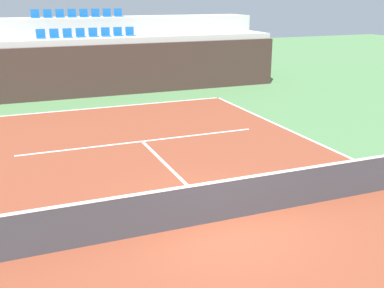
{
  "coord_description": "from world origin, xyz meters",
  "views": [
    {
      "loc": [
        -4.2,
        -8.57,
        4.81
      ],
      "look_at": [
        0.06,
        2.0,
        1.2
      ],
      "focal_mm": 44.26,
      "sensor_mm": 36.0,
      "label": 1
    }
  ],
  "objects": [
    {
      "name": "stands_tier_lower",
      "position": [
        0.0,
        15.85,
        1.39
      ],
      "size": [
        19.67,
        2.4,
        2.77
      ],
      "primitive_type": "cube",
      "color": "#9E9E99",
      "rests_on": "ground_plane"
    },
    {
      "name": "baseline_far",
      "position": [
        0.0,
        11.95,
        0.01
      ],
      "size": [
        11.0,
        0.1,
        0.0
      ],
      "primitive_type": "cube",
      "color": "white",
      "rests_on": "court_surface"
    },
    {
      "name": "centre_service_line",
      "position": [
        0.0,
        3.2,
        0.01
      ],
      "size": [
        0.1,
        6.4,
        0.0
      ],
      "primitive_type": "cube",
      "color": "white",
      "rests_on": "court_surface"
    },
    {
      "name": "service_line_far",
      "position": [
        0.0,
        6.4,
        0.01
      ],
      "size": [
        8.26,
        0.1,
        0.0
      ],
      "primitive_type": "cube",
      "color": "white",
      "rests_on": "court_surface"
    },
    {
      "name": "back_wall",
      "position": [
        0.0,
        14.5,
        1.24
      ],
      "size": [
        19.67,
        0.3,
        2.49
      ],
      "primitive_type": "cube",
      "color": "#33231E",
      "rests_on": "ground_plane"
    },
    {
      "name": "tennis_net",
      "position": [
        0.0,
        0.0,
        0.51
      ],
      "size": [
        11.08,
        0.08,
        1.07
      ],
      "color": "black",
      "rests_on": "court_surface"
    },
    {
      "name": "seating_row_lower",
      "position": [
        0.0,
        15.95,
        2.9
      ],
      "size": [
        4.89,
        0.44,
        0.44
      ],
      "color": "#145193",
      "rests_on": "stands_tier_lower"
    },
    {
      "name": "stands_tier_upper",
      "position": [
        0.0,
        18.25,
        1.82
      ],
      "size": [
        19.67,
        2.4,
        3.63
      ],
      "primitive_type": "cube",
      "color": "#9E9E99",
      "rests_on": "ground_plane"
    },
    {
      "name": "ground_plane",
      "position": [
        0.0,
        0.0,
        0.0
      ],
      "size": [
        80.0,
        80.0,
        0.0
      ],
      "primitive_type": "plane",
      "color": "#477042"
    },
    {
      "name": "seating_row_upper",
      "position": [
        0.0,
        18.35,
        3.76
      ],
      "size": [
        4.89,
        0.44,
        0.44
      ],
      "color": "#145193",
      "rests_on": "stands_tier_upper"
    },
    {
      "name": "court_surface",
      "position": [
        0.0,
        0.0,
        0.01
      ],
      "size": [
        11.0,
        24.0,
        0.01
      ],
      "primitive_type": "cube",
      "color": "brown",
      "rests_on": "ground_plane"
    }
  ]
}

